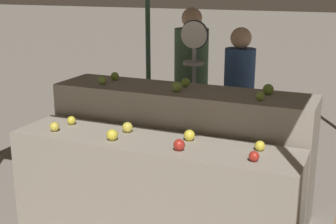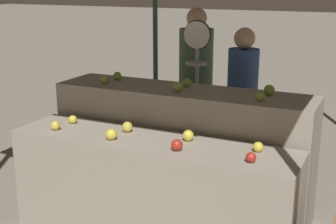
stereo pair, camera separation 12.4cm
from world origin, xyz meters
name	(u,v)px [view 2 (the right image)]	position (x,y,z in m)	size (l,w,h in m)	color
display_counter_front	(151,191)	(0.00, 0.00, 0.42)	(2.28, 0.55, 0.84)	gray
display_counter_back	(182,150)	(0.00, 0.60, 0.56)	(2.28, 0.55, 1.11)	gray
apple_front_0	(55,126)	(-0.82, -0.11, 0.88)	(0.08, 0.08, 0.08)	gold
apple_front_1	(111,134)	(-0.28, -0.12, 0.88)	(0.09, 0.09, 0.09)	gold
apple_front_2	(177,145)	(0.27, -0.12, 0.88)	(0.09, 0.09, 0.09)	#AD281E
apple_front_3	(251,157)	(0.82, -0.11, 0.87)	(0.07, 0.07, 0.07)	#AD281E
apple_front_4	(73,119)	(-0.80, 0.10, 0.87)	(0.07, 0.07, 0.07)	gold
apple_front_5	(127,127)	(-0.27, 0.10, 0.88)	(0.09, 0.09, 0.09)	gold
apple_front_6	(188,136)	(0.26, 0.11, 0.88)	(0.09, 0.09, 0.09)	gold
apple_front_7	(258,147)	(0.81, 0.11, 0.88)	(0.08, 0.08, 0.08)	gold
apple_back_0	(105,80)	(-0.72, 0.49, 1.15)	(0.08, 0.08, 0.08)	#8EB247
apple_back_1	(177,87)	(0.00, 0.50, 1.16)	(0.09, 0.09, 0.09)	#8EB247
apple_back_2	(260,97)	(0.71, 0.48, 1.15)	(0.07, 0.07, 0.07)	#8EB247
apple_back_3	(117,76)	(-0.71, 0.70, 1.15)	(0.08, 0.08, 0.08)	#84AD3D
apple_back_4	(187,83)	(0.00, 0.70, 1.15)	(0.08, 0.08, 0.08)	#84AD3D
apple_back_5	(269,90)	(0.73, 0.70, 1.16)	(0.09, 0.09, 0.09)	#7AA338
produce_scale	(197,68)	(-0.08, 1.13, 1.21)	(0.28, 0.20, 1.66)	#99999E
person_vendor_at_scale	(242,94)	(0.29, 1.44, 0.92)	(0.39, 0.39, 1.58)	#2D2D38
person_customer_left	(196,74)	(-0.37, 1.82, 1.00)	(0.44, 0.44, 1.74)	#2D2D38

